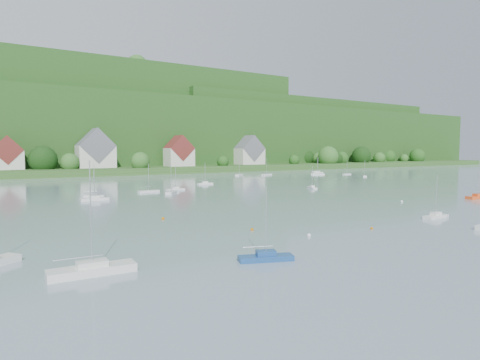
% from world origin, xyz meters
% --- Properties ---
extents(far_shore_strip, '(600.00, 60.00, 3.00)m').
position_xyz_m(far_shore_strip, '(0.00, 200.00, 1.50)').
color(far_shore_strip, '#264A1C').
rests_on(far_shore_strip, ground).
extents(forested_ridge, '(620.00, 181.22, 69.89)m').
position_xyz_m(forested_ridge, '(0.39, 268.57, 22.89)').
color(forested_ridge, '#174115').
rests_on(forested_ridge, ground).
extents(village_building_1, '(12.00, 9.36, 14.00)m').
position_xyz_m(village_building_1, '(-30.00, 189.00, 8.75)').
color(village_building_1, silver).
rests_on(village_building_1, far_shore_strip).
extents(village_building_2, '(16.00, 11.44, 18.00)m').
position_xyz_m(village_building_2, '(5.00, 188.00, 10.27)').
color(village_building_2, silver).
rests_on(village_building_2, far_shore_strip).
extents(village_building_3, '(13.00, 10.40, 15.50)m').
position_xyz_m(village_building_3, '(45.00, 186.00, 9.43)').
color(village_building_3, silver).
rests_on(village_building_3, far_shore_strip).
extents(village_building_4, '(15.00, 10.40, 16.50)m').
position_xyz_m(village_building_4, '(90.00, 190.00, 9.59)').
color(village_building_4, silver).
rests_on(village_building_4, far_shore_strip).
extents(near_sailboat_0, '(7.40, 2.27, 9.92)m').
position_xyz_m(near_sailboat_0, '(-31.13, 31.26, 0.49)').
color(near_sailboat_0, silver).
rests_on(near_sailboat_0, ground).
extents(near_sailboat_1, '(5.59, 3.28, 7.28)m').
position_xyz_m(near_sailboat_1, '(-15.71, 26.89, 0.41)').
color(near_sailboat_1, navy).
rests_on(near_sailboat_1, ground).
extents(near_sailboat_3, '(5.23, 1.73, 6.97)m').
position_xyz_m(near_sailboat_3, '(22.19, 33.21, 0.40)').
color(near_sailboat_3, silver).
rests_on(near_sailboat_3, ground).
extents(near_sailboat_5, '(6.57, 2.53, 8.65)m').
position_xyz_m(near_sailboat_5, '(55.28, 44.11, 0.45)').
color(near_sailboat_5, '#E44F1C').
rests_on(near_sailboat_5, ground).
extents(mooring_buoy_0, '(0.42, 0.42, 0.42)m').
position_xyz_m(mooring_buoy_0, '(-8.27, 40.42, 0.00)').
color(mooring_buoy_0, '#D26E00').
rests_on(mooring_buoy_0, ground).
extents(mooring_buoy_1, '(0.49, 0.49, 0.49)m').
position_xyz_m(mooring_buoy_1, '(-4.35, 33.39, 0.00)').
color(mooring_buoy_1, white).
rests_on(mooring_buoy_1, ground).
extents(mooring_buoy_2, '(0.39, 0.39, 0.39)m').
position_xyz_m(mooring_buoy_2, '(6.15, 32.42, 0.00)').
color(mooring_buoy_2, '#D26E00').
rests_on(mooring_buoy_2, ground).
extents(mooring_buoy_3, '(0.48, 0.48, 0.48)m').
position_xyz_m(mooring_buoy_3, '(-15.15, 55.26, 0.00)').
color(mooring_buoy_3, '#D26E00').
rests_on(mooring_buoy_3, ground).
extents(mooring_buoy_4, '(0.47, 0.47, 0.47)m').
position_xyz_m(mooring_buoy_4, '(35.61, 49.41, 0.00)').
color(mooring_buoy_4, white).
rests_on(mooring_buoy_4, ground).
extents(far_sailboat_cluster, '(195.51, 68.01, 8.71)m').
position_xyz_m(far_sailboat_cluster, '(11.70, 115.51, 0.37)').
color(far_sailboat_cluster, silver).
rests_on(far_sailboat_cluster, ground).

